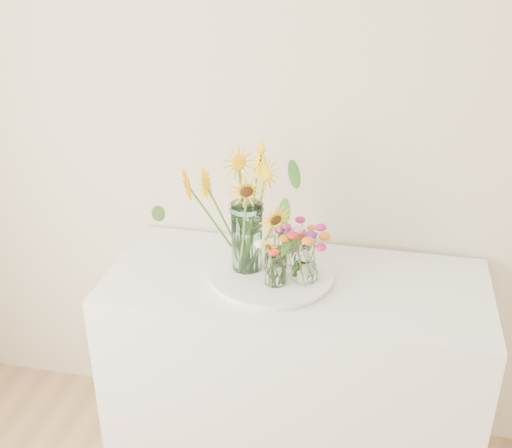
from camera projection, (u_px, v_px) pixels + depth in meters
name	position (u px, v px, depth m)	size (l,w,h in m)	color
counter	(293.00, 376.00, 2.55)	(1.40, 0.60, 0.90)	white
tray	(271.00, 275.00, 2.35)	(0.44, 0.44, 0.03)	white
mason_jar	(247.00, 237.00, 2.31)	(0.11, 0.11, 0.26)	#AEDCE1
sunflower_bouquet	(247.00, 209.00, 2.26)	(0.66, 0.66, 0.48)	#FFC305
small_vase_a	(276.00, 267.00, 2.24)	(0.08, 0.08, 0.14)	white
wildflower_posy_a	(276.00, 256.00, 2.22)	(0.18, 0.18, 0.23)	#CC6C11
small_vase_b	(305.00, 264.00, 2.26)	(0.10, 0.10, 0.14)	white
wildflower_posy_b	(305.00, 253.00, 2.24)	(0.21, 0.21, 0.23)	#CC6C11
small_vase_c	(292.00, 252.00, 2.38)	(0.06, 0.06, 0.10)	white
wildflower_posy_c	(292.00, 242.00, 2.36)	(0.21, 0.21, 0.19)	#CC6C11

